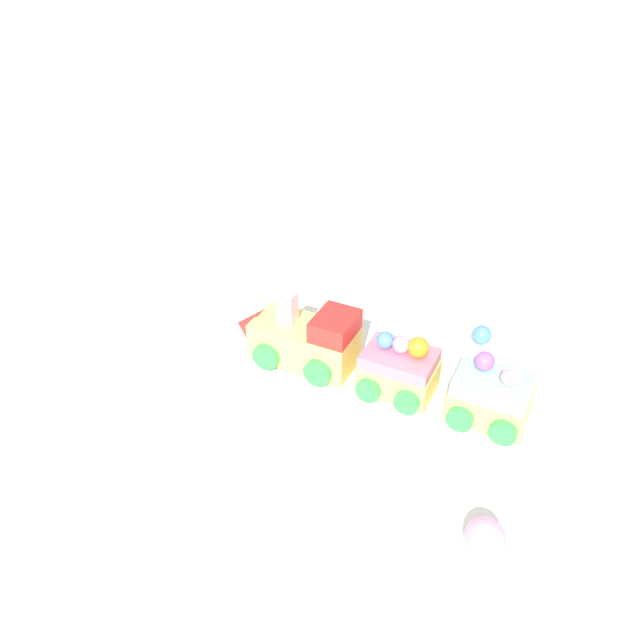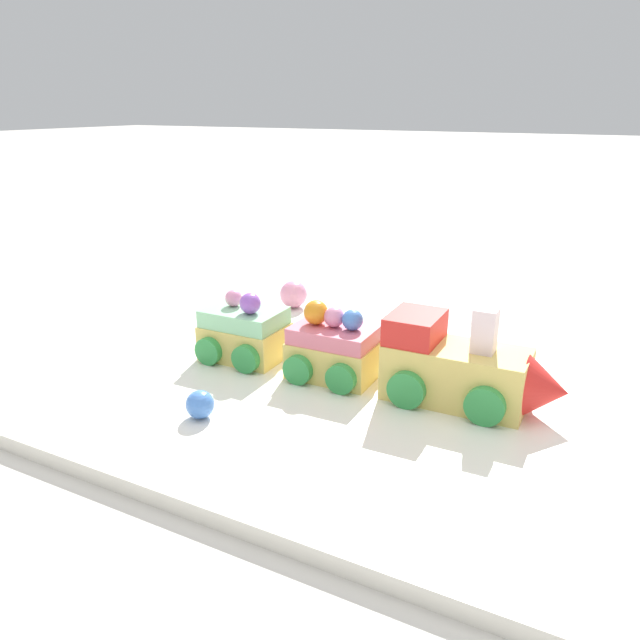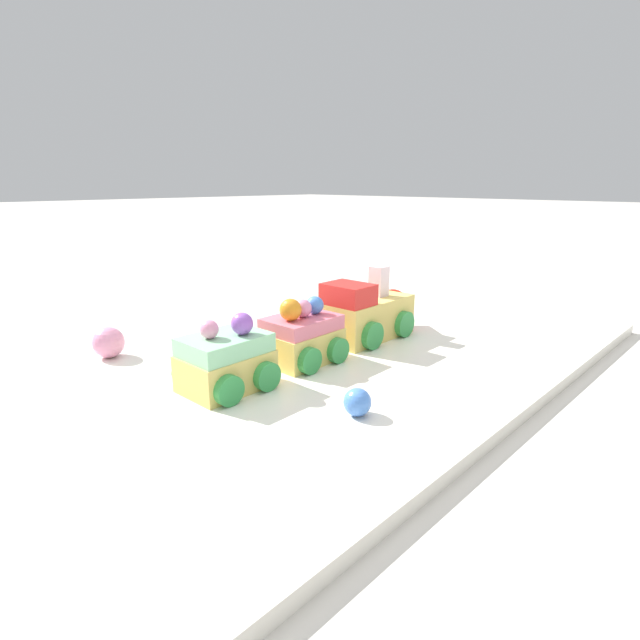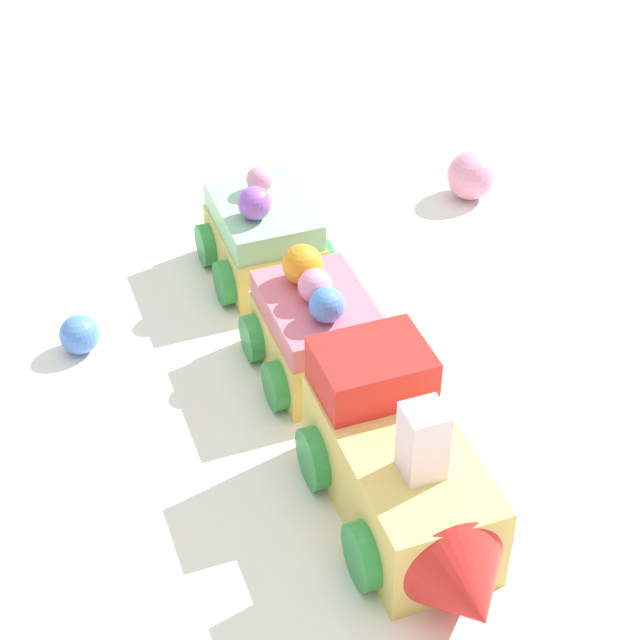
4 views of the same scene
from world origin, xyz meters
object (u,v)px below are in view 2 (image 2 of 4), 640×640
(cake_train_locomotive, at_px, (467,371))
(gumball_pink, at_px, (293,294))
(cake_car_strawberry, at_px, (334,349))
(cake_car_mint, at_px, (245,333))
(gumball_blue, at_px, (200,404))

(cake_train_locomotive, xyz_separation_m, gumball_pink, (-0.24, 0.14, -0.01))
(cake_car_strawberry, distance_m, cake_car_mint, 0.09)
(gumball_pink, bearing_deg, cake_car_mint, -76.57)
(gumball_blue, distance_m, gumball_pink, 0.27)
(cake_car_mint, bearing_deg, cake_train_locomotive, 0.04)
(cake_car_strawberry, xyz_separation_m, gumball_pink, (-0.13, 0.15, -0.01))
(cake_train_locomotive, height_order, gumball_pink, cake_train_locomotive)
(gumball_blue, bearing_deg, cake_car_mint, 108.01)
(cake_train_locomotive, relative_size, gumball_pink, 4.44)
(cake_train_locomotive, distance_m, gumball_blue, 0.21)
(cake_car_strawberry, height_order, gumball_pink, cake_car_strawberry)
(cake_train_locomotive, bearing_deg, gumball_blue, -146.00)
(cake_car_strawberry, bearing_deg, cake_train_locomotive, 0.10)
(cake_car_mint, bearing_deg, cake_car_strawberry, -0.03)
(cake_car_mint, relative_size, gumball_pink, 2.34)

